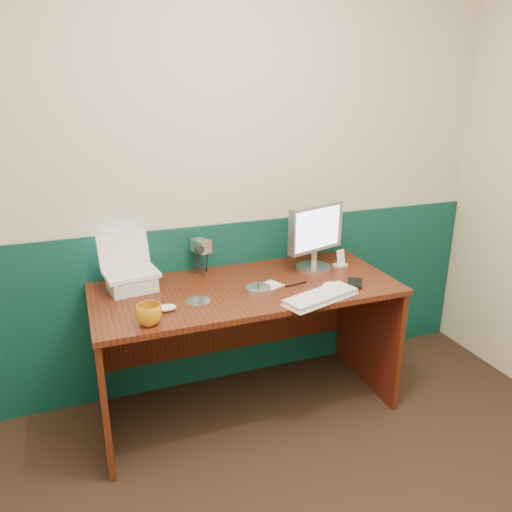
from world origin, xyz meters
name	(u,v)px	position (x,y,z in m)	size (l,w,h in m)	color
back_wall	(209,181)	(0.00, 1.75, 1.25)	(3.50, 0.04, 2.50)	beige
wainscot	(214,305)	(0.00, 1.74, 0.50)	(3.48, 0.02, 1.00)	#073026
desk	(247,349)	(0.08, 1.38, 0.38)	(1.60, 0.70, 0.75)	#361C09
laptop_riser	(132,283)	(-0.49, 1.55, 0.79)	(0.23, 0.19, 0.08)	silver
laptop	(129,255)	(-0.49, 1.55, 0.94)	(0.26, 0.20, 0.22)	white
monitor	(315,238)	(0.54, 1.49, 0.94)	(0.37, 0.11, 0.37)	silver
keyboard	(321,297)	(0.38, 1.09, 0.76)	(0.40, 0.13, 0.02)	silver
mouse_right	(332,285)	(0.50, 1.20, 0.77)	(0.11, 0.06, 0.04)	white
mouse_left	(166,308)	(-0.37, 1.23, 0.77)	(0.10, 0.06, 0.03)	white
mug	(149,315)	(-0.46, 1.12, 0.80)	(0.12, 0.12, 0.09)	#C38012
camcorder	(201,255)	(-0.09, 1.64, 0.86)	(0.10, 0.14, 0.22)	silver
cd_spindle	(258,289)	(0.12, 1.29, 0.76)	(0.13, 0.13, 0.03)	silver
cd_loose_a	(198,301)	(-0.20, 1.29, 0.75)	(0.12, 0.12, 0.00)	silver
pen	(296,284)	(0.34, 1.31, 0.75)	(0.01, 0.01, 0.13)	black
papers	(267,286)	(0.19, 1.34, 0.75)	(0.16, 0.11, 0.00)	silver
dock	(340,265)	(0.71, 1.48, 0.76)	(0.07, 0.05, 0.01)	silver
music_player	(341,257)	(0.71, 1.48, 0.81)	(0.05, 0.01, 0.09)	white
pda	(355,283)	(0.64, 1.20, 0.76)	(0.07, 0.13, 0.01)	black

